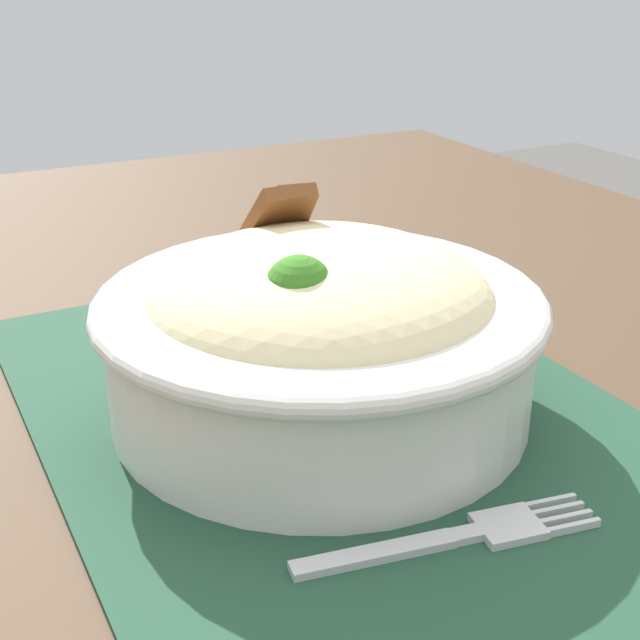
# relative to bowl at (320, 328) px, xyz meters

# --- Properties ---
(table) EXTENTS (1.25, 0.95, 0.71)m
(table) POSITION_rel_bowl_xyz_m (0.03, -0.02, -0.10)
(table) COLOR #4C3826
(table) RESTS_ON ground_plane
(placemat) EXTENTS (0.45, 0.28, 0.00)m
(placemat) POSITION_rel_bowl_xyz_m (0.03, 0.00, -0.05)
(placemat) COLOR #1E422D
(placemat) RESTS_ON table
(bowl) EXTENTS (0.24, 0.24, 0.11)m
(bowl) POSITION_rel_bowl_xyz_m (0.00, 0.00, 0.00)
(bowl) COLOR silver
(bowl) RESTS_ON placemat
(fork) EXTENTS (0.04, 0.13, 0.00)m
(fork) POSITION_rel_bowl_xyz_m (0.12, 0.00, -0.04)
(fork) COLOR #BABABA
(fork) RESTS_ON placemat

